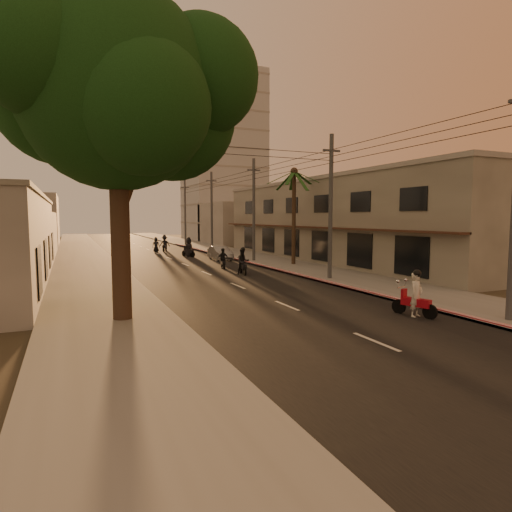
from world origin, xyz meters
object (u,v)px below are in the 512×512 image
at_px(scooter_mid_a, 243,262).
at_px(scooter_far_b, 165,244).
at_px(broadleaf_tree, 127,93).
at_px(scooter_far_c, 156,245).
at_px(scooter_mid_b, 223,259).
at_px(palm_tree, 294,177).
at_px(scooter_far_a, 189,248).
at_px(parked_car, 220,253).
at_px(scooter_red, 416,296).

bearing_deg(scooter_mid_a, scooter_far_b, 101.89).
height_order(broadleaf_tree, scooter_far_b, broadleaf_tree).
bearing_deg(scooter_mid_a, broadleaf_tree, -120.64).
bearing_deg(scooter_far_c, scooter_mid_a, -72.16).
xyz_separation_m(scooter_mid_b, scooter_far_c, (-1.79, 17.52, 0.05)).
height_order(palm_tree, scooter_far_a, palm_tree).
bearing_deg(broadleaf_tree, palm_tree, 43.48).
relative_size(scooter_mid_a, scooter_far_b, 0.99).
height_order(scooter_mid_b, scooter_far_a, scooter_far_a).
xyz_separation_m(palm_tree, parked_car, (-4.11, 6.40, -6.51)).
bearing_deg(scooter_far_c, scooter_mid_b, -71.55).
relative_size(palm_tree, scooter_far_c, 4.77).
bearing_deg(scooter_mid_b, scooter_far_c, 105.57).
relative_size(scooter_red, scooter_far_c, 1.10).
bearing_deg(scooter_far_a, parked_car, -87.82).
xyz_separation_m(palm_tree, scooter_far_c, (-7.82, 17.70, -6.38)).
relative_size(broadleaf_tree, parked_car, 3.09).
bearing_deg(scooter_mid_b, scooter_mid_a, -77.90).
bearing_deg(scooter_mid_a, scooter_mid_b, 101.94).
distance_m(broadleaf_tree, palm_tree, 20.18).
xyz_separation_m(scooter_red, scooter_mid_a, (-1.59, 14.32, 0.02)).
bearing_deg(scooter_far_c, scooter_far_b, 37.34).
distance_m(scooter_red, scooter_far_b, 36.13).
relative_size(scooter_far_a, parked_car, 0.50).
distance_m(scooter_far_a, scooter_far_b, 7.69).
xyz_separation_m(broadleaf_tree, parked_car, (10.50, 20.25, -7.83)).
relative_size(broadleaf_tree, scooter_far_b, 6.26).
bearing_deg(scooter_far_a, broadleaf_tree, -131.40).
bearing_deg(scooter_far_b, broadleaf_tree, -80.43).
relative_size(scooter_mid_a, parked_car, 0.49).
bearing_deg(scooter_mid_a, scooter_far_a, 99.91).
height_order(scooter_mid_b, scooter_far_c, scooter_far_c).
height_order(palm_tree, parked_car, palm_tree).
height_order(scooter_mid_a, scooter_far_b, scooter_far_b).
relative_size(scooter_mid_a, scooter_far_a, 0.97).
bearing_deg(scooter_red, palm_tree, 59.12).
height_order(scooter_far_a, parked_car, scooter_far_a).
bearing_deg(palm_tree, scooter_far_b, 110.37).
distance_m(scooter_red, parked_car, 24.26).
bearing_deg(parked_car, scooter_mid_b, -106.39).
relative_size(scooter_red, scooter_far_a, 0.96).
bearing_deg(broadleaf_tree, scooter_mid_a, 49.76).
bearing_deg(scooter_far_c, palm_tree, -53.53).
relative_size(scooter_mid_a, scooter_mid_b, 1.19).
distance_m(broadleaf_tree, scooter_far_a, 26.97).
xyz_separation_m(palm_tree, scooter_mid_a, (-5.88, -3.54, -6.29)).
distance_m(scooter_red, scooter_far_c, 35.73).
bearing_deg(palm_tree, scooter_far_c, 113.84).
distance_m(broadleaf_tree, scooter_far_b, 33.85).
height_order(broadleaf_tree, scooter_mid_a, broadleaf_tree).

